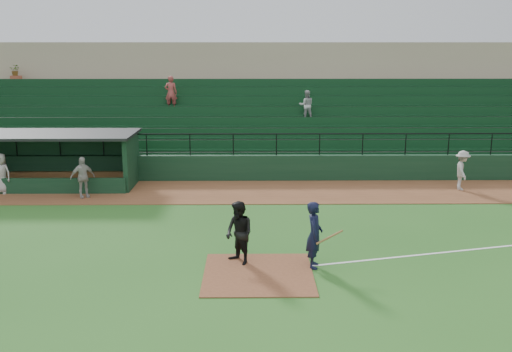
{
  "coord_description": "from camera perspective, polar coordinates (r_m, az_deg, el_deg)",
  "views": [
    {
      "loc": [
        -0.21,
        -15.43,
        6.08
      ],
      "look_at": [
        0.0,
        5.0,
        1.4
      ],
      "focal_mm": 39.43,
      "sensor_mm": 36.0,
      "label": 1
    }
  ],
  "objects": [
    {
      "name": "foul_line",
      "position": [
        19.52,
        24.49,
        -6.44
      ],
      "size": [
        17.49,
        4.44,
        0.01
      ],
      "primitive_type": "cube",
      "rotation": [
        0.0,
        0.0,
        0.24
      ],
      "color": "white",
      "rests_on": "ground"
    },
    {
      "name": "warning_track",
      "position": [
        24.2,
        -0.07,
        -1.61
      ],
      "size": [
        40.0,
        4.0,
        0.03
      ],
      "primitive_type": "cube",
      "color": "brown",
      "rests_on": "ground"
    },
    {
      "name": "runner",
      "position": [
        25.92,
        20.18,
        0.55
      ],
      "size": [
        0.83,
        1.21,
        1.72
      ],
      "primitive_type": "imported",
      "rotation": [
        0.0,
        0.0,
        1.39
      ],
      "color": "#A6A19B",
      "rests_on": "warning_track"
    },
    {
      "name": "umpire",
      "position": [
        16.09,
        -1.72,
        -5.82
      ],
      "size": [
        1.1,
        1.13,
        1.84
      ],
      "primitive_type": "imported",
      "rotation": [
        0.0,
        0.0,
        -0.88
      ],
      "color": "black",
      "rests_on": "ground"
    },
    {
      "name": "batter_at_plate",
      "position": [
        15.92,
        5.95,
        -5.94
      ],
      "size": [
        1.07,
        0.75,
        1.91
      ],
      "color": "black",
      "rests_on": "ground"
    },
    {
      "name": "ground",
      "position": [
        16.59,
        0.18,
        -8.6
      ],
      "size": [
        90.0,
        90.0,
        0.0
      ],
      "primitive_type": "plane",
      "color": "#275C1E",
      "rests_on": "ground"
    },
    {
      "name": "dugout_player_b",
      "position": [
        26.07,
        -24.41,
        0.25
      ],
      "size": [
        0.93,
        0.71,
        1.72
      ],
      "primitive_type": "imported",
      "rotation": [
        0.0,
        0.0,
        -0.21
      ],
      "color": "#A9A49E",
      "rests_on": "warning_track"
    },
    {
      "name": "dugout_player_a",
      "position": [
        24.15,
        -17.19,
        -0.12
      ],
      "size": [
        1.07,
        0.89,
        1.7
      ],
      "primitive_type": "imported",
      "rotation": [
        0.0,
        0.0,
        0.57
      ],
      "color": "#ADA8A2",
      "rests_on": "warning_track"
    },
    {
      "name": "stadium_structure",
      "position": [
        32.11,
        -0.22,
        6.15
      ],
      "size": [
        38.0,
        13.08,
        6.4
      ],
      "color": "black",
      "rests_on": "ground"
    },
    {
      "name": "home_plate_dirt",
      "position": [
        15.66,
        0.23,
        -9.89
      ],
      "size": [
        3.0,
        3.0,
        0.03
      ],
      "primitive_type": "cube",
      "color": "brown",
      "rests_on": "ground"
    },
    {
      "name": "dugout",
      "position": [
        27.17,
        -21.15,
        1.96
      ],
      "size": [
        8.9,
        3.2,
        2.42
      ],
      "color": "black",
      "rests_on": "ground"
    }
  ]
}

